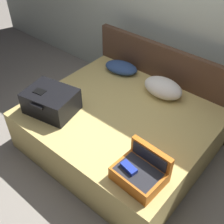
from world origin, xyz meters
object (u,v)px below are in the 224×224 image
object	(u,v)px
pillow_near_headboard	(163,88)
pillow_center_head	(121,68)
hard_case_medium	(140,172)
bed	(119,130)
hard_case_large	(51,101)

from	to	relation	value
pillow_near_headboard	pillow_center_head	bearing A→B (deg)	173.62
pillow_near_headboard	pillow_center_head	xyz separation A→B (m)	(-0.71, 0.08, -0.04)
hard_case_medium	pillow_center_head	distance (m)	1.75
bed	hard_case_large	bearing A→B (deg)	-143.39
bed	hard_case_medium	distance (m)	0.98
hard_case_large	pillow_center_head	size ratio (longest dim) A/B	1.34
hard_case_large	hard_case_medium	bearing A→B (deg)	-16.55
bed	hard_case_medium	xyz separation A→B (m)	(0.70, -0.58, 0.37)
pillow_near_headboard	pillow_center_head	world-z (taller)	pillow_near_headboard
pillow_near_headboard	hard_case_medium	bearing A→B (deg)	-66.25
hard_case_large	hard_case_medium	distance (m)	1.33
hard_case_large	pillow_near_headboard	bearing A→B (deg)	41.44
hard_case_medium	pillow_center_head	xyz separation A→B (m)	(-1.23, 1.26, -0.02)
hard_case_large	pillow_near_headboard	distance (m)	1.33
hard_case_large	hard_case_medium	size ratio (longest dim) A/B	1.39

